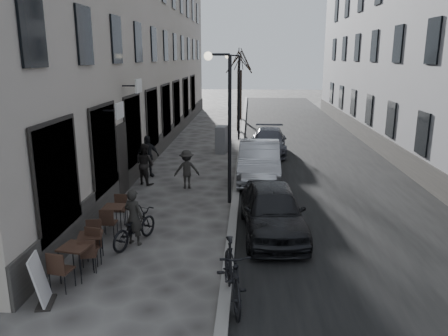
# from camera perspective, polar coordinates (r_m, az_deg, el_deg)

# --- Properties ---
(ground) EXTENTS (120.00, 120.00, 0.00)m
(ground) POSITION_cam_1_polar(r_m,az_deg,el_deg) (9.77, -1.02, -15.98)
(ground) COLOR #373432
(ground) RESTS_ON ground
(road) EXTENTS (7.30, 60.00, 0.00)m
(road) POSITION_cam_1_polar(r_m,az_deg,el_deg) (25.11, 10.63, 2.78)
(road) COLOR black
(road) RESTS_ON ground
(kerb) EXTENTS (0.25, 60.00, 0.12)m
(kerb) POSITION_cam_1_polar(r_m,az_deg,el_deg) (24.90, 2.26, 3.05)
(kerb) COLOR gray
(kerb) RESTS_ON ground
(streetlamp_near) EXTENTS (0.90, 0.28, 5.09)m
(streetlamp_near) POSITION_cam_1_polar(r_m,az_deg,el_deg) (14.54, 0.07, 7.34)
(streetlamp_near) COLOR black
(streetlamp_near) RESTS_ON ground
(streetlamp_far) EXTENTS (0.90, 0.28, 5.09)m
(streetlamp_far) POSITION_cam_1_polar(r_m,az_deg,el_deg) (26.48, 1.60, 10.51)
(streetlamp_far) COLOR black
(streetlamp_far) RESTS_ON ground
(tree_near) EXTENTS (2.40, 2.40, 5.70)m
(tree_near) POSITION_cam_1_polar(r_m,az_deg,el_deg) (29.42, 1.96, 13.82)
(tree_near) COLOR black
(tree_near) RESTS_ON ground
(tree_far) EXTENTS (2.40, 2.40, 5.70)m
(tree_far) POSITION_cam_1_polar(r_m,az_deg,el_deg) (35.42, 2.22, 13.91)
(tree_far) COLOR black
(tree_far) RESTS_ON ground
(bistro_set_a) EXTENTS (0.74, 1.60, 0.92)m
(bistro_set_a) POSITION_cam_1_polar(r_m,az_deg,el_deg) (10.71, -18.74, -11.09)
(bistro_set_a) COLOR black
(bistro_set_a) RESTS_ON ground
(bistro_set_b) EXTENTS (0.70, 1.47, 0.84)m
(bistro_set_b) POSITION_cam_1_polar(r_m,az_deg,el_deg) (11.39, -16.97, -9.60)
(bistro_set_b) COLOR black
(bistro_set_b) RESTS_ON ground
(bistro_set_c) EXTENTS (0.60, 1.46, 0.87)m
(bistro_set_c) POSITION_cam_1_polar(r_m,az_deg,el_deg) (13.17, -14.10, -6.03)
(bistro_set_c) COLOR black
(bistro_set_c) RESTS_ON ground
(sign_board) EXTENTS (0.48, 0.67, 1.07)m
(sign_board) POSITION_cam_1_polar(r_m,az_deg,el_deg) (9.92, -22.78, -13.86)
(sign_board) COLOR black
(sign_board) RESTS_ON ground
(utility_cabinet) EXTENTS (0.63, 1.00, 1.41)m
(utility_cabinet) POSITION_cam_1_polar(r_m,az_deg,el_deg) (22.96, -0.32, 3.74)
(utility_cabinet) COLOR slate
(utility_cabinet) RESTS_ON ground
(bicycle) EXTENTS (1.26, 1.90, 0.94)m
(bicycle) POSITION_cam_1_polar(r_m,az_deg,el_deg) (12.10, -11.64, -7.61)
(bicycle) COLOR black
(bicycle) RESTS_ON ground
(cyclist_rider) EXTENTS (0.66, 0.55, 1.54)m
(cyclist_rider) POSITION_cam_1_polar(r_m,az_deg,el_deg) (11.99, -11.71, -6.28)
(cyclist_rider) COLOR black
(cyclist_rider) RESTS_ON ground
(pedestrian_near) EXTENTS (1.01, 0.96, 1.65)m
(pedestrian_near) POSITION_cam_1_polar(r_m,az_deg,el_deg) (17.50, -10.30, 0.53)
(pedestrian_near) COLOR black
(pedestrian_near) RESTS_ON ground
(pedestrian_mid) EXTENTS (1.05, 0.73, 1.49)m
(pedestrian_mid) POSITION_cam_1_polar(r_m,az_deg,el_deg) (16.77, -4.89, -0.16)
(pedestrian_mid) COLOR black
(pedestrian_mid) RESTS_ON ground
(pedestrian_far) EXTENTS (1.08, 0.96, 1.76)m
(pedestrian_far) POSITION_cam_1_polar(r_m,az_deg,el_deg) (18.56, -9.98, 1.51)
(pedestrian_far) COLOR black
(pedestrian_far) RESTS_ON ground
(car_near) EXTENTS (1.99, 4.31, 1.43)m
(car_near) POSITION_cam_1_polar(r_m,az_deg,el_deg) (12.51, 6.35, -5.46)
(car_near) COLOR black
(car_near) RESTS_ON ground
(car_mid) EXTENTS (1.72, 4.73, 1.55)m
(car_mid) POSITION_cam_1_polar(r_m,az_deg,el_deg) (17.99, 4.60, 0.94)
(car_mid) COLOR #9A9DA3
(car_mid) RESTS_ON ground
(car_far) EXTENTS (2.00, 4.50, 1.28)m
(car_far) POSITION_cam_1_polar(r_m,az_deg,el_deg) (22.99, 5.88, 3.51)
(car_far) COLOR #3E4049
(car_far) RESTS_ON ground
(moped) EXTENTS (0.98, 2.21, 1.28)m
(moped) POSITION_cam_1_polar(r_m,az_deg,el_deg) (9.16, 1.05, -13.60)
(moped) COLOR black
(moped) RESTS_ON ground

